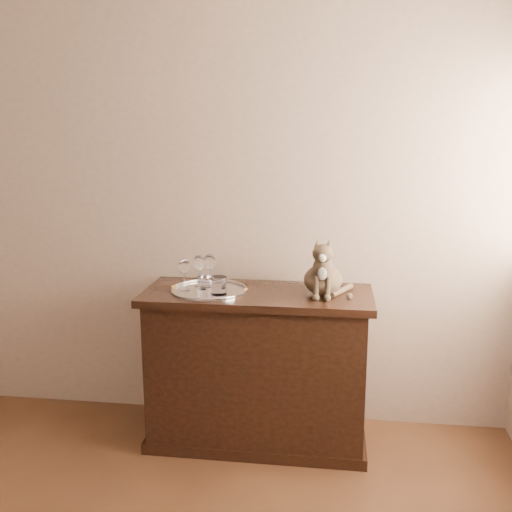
{
  "coord_description": "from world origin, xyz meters",
  "views": [
    {
      "loc": [
        0.98,
        -0.92,
        1.66
      ],
      "look_at": [
        0.59,
        1.95,
        1.04
      ],
      "focal_mm": 40.0,
      "sensor_mm": 36.0,
      "label": 1
    }
  ],
  "objects": [
    {
      "name": "wine_glass_a",
      "position": [
        0.28,
        1.99,
        0.94
      ],
      "size": [
        0.06,
        0.06,
        0.17
      ],
      "primitive_type": null,
      "color": "white",
      "rests_on": "tray"
    },
    {
      "name": "wine_glass_c",
      "position": [
        0.22,
        1.9,
        0.94
      ],
      "size": [
        0.06,
        0.06,
        0.17
      ],
      "primitive_type": null,
      "color": "silver",
      "rests_on": "tray"
    },
    {
      "name": "tumbler_a",
      "position": [
        0.41,
        1.84,
        0.9
      ],
      "size": [
        0.08,
        0.08,
        0.09
      ],
      "primitive_type": "cylinder",
      "color": "white",
      "rests_on": "tray"
    },
    {
      "name": "sideboard",
      "position": [
        0.6,
        1.94,
        0.42
      ],
      "size": [
        1.2,
        0.5,
        0.85
      ],
      "primitive_type": null,
      "color": "black",
      "rests_on": "ground"
    },
    {
      "name": "wall_back",
      "position": [
        0.0,
        2.25,
        1.35
      ],
      "size": [
        4.0,
        0.1,
        2.7
      ],
      "primitive_type": "cube",
      "color": "tan",
      "rests_on": "ground"
    },
    {
      "name": "tumbler_b",
      "position": [
        0.35,
        1.84,
        0.9
      ],
      "size": [
        0.08,
        0.08,
        0.09
      ],
      "primitive_type": "cylinder",
      "color": "white",
      "rests_on": "tray"
    },
    {
      "name": "cat",
      "position": [
        0.94,
        1.95,
        1.0
      ],
      "size": [
        0.31,
        0.29,
        0.31
      ],
      "primitive_type": null,
      "rotation": [
        0.0,
        0.0,
        -0.03
      ],
      "color": "#493A2C",
      "rests_on": "sideboard"
    },
    {
      "name": "wine_glass_b",
      "position": [
        0.34,
        1.97,
        0.95
      ],
      "size": [
        0.07,
        0.07,
        0.18
      ],
      "primitive_type": null,
      "color": "silver",
      "rests_on": "tray"
    },
    {
      "name": "tray",
      "position": [
        0.35,
        1.91,
        0.85
      ],
      "size": [
        0.4,
        0.4,
        0.01
      ],
      "primitive_type": "cylinder",
      "color": "silver",
      "rests_on": "sideboard"
    }
  ]
}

